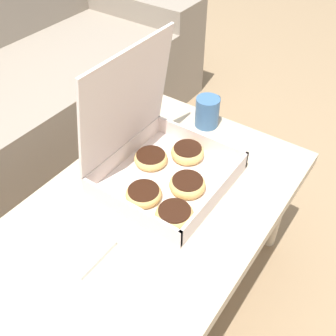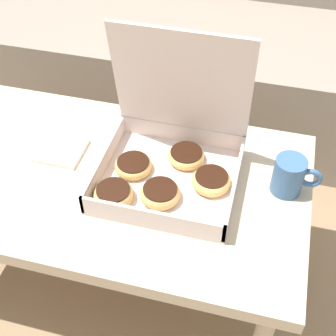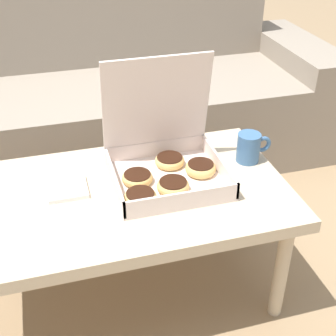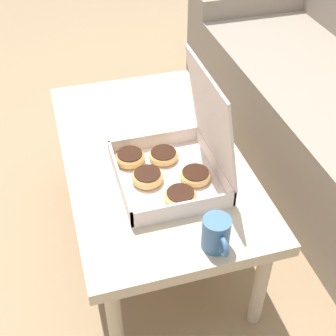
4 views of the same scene
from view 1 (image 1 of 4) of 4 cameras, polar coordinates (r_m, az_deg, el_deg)
name	(u,v)px [view 1 (image 1 of 4)]	position (r m, az deg, el deg)	size (l,w,h in m)	color
ground_plane	(107,274)	(1.41, -8.90, -15.01)	(12.00, 12.00, 0.00)	#937756
coffee_table	(140,228)	(1.04, -4.05, -8.75)	(1.01, 0.58, 0.42)	#C6B293
pastry_box	(161,164)	(1.06, -0.96, 0.61)	(0.34, 0.31, 0.37)	silver
coffee_mug	(208,111)	(1.27, 5.80, 8.17)	(0.12, 0.08, 0.10)	#3D6693
napkin_stack	(81,248)	(0.96, -12.53, -11.32)	(0.12, 0.12, 0.01)	white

